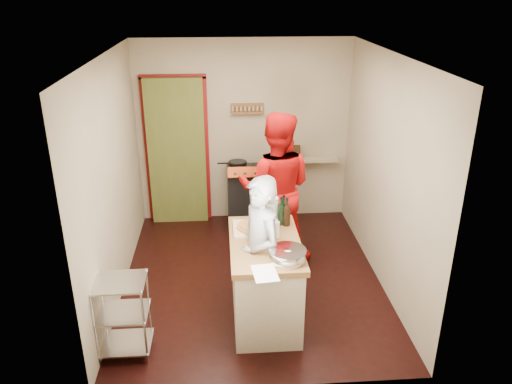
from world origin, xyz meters
The scene contains 10 objects.
floor centered at (0.00, 0.00, 0.00)m, with size 3.50×3.50×0.00m, color black.
back_wall centered at (-0.64, 1.78, 1.13)m, with size 3.00×0.44×2.60m.
left_wall centered at (-1.50, 0.00, 1.30)m, with size 0.04×3.50×2.60m, color tan.
right_wall centered at (1.50, 0.00, 1.30)m, with size 0.04×3.50×2.60m, color tan.
ceiling centered at (0.00, 0.00, 2.61)m, with size 3.00×3.50×0.02m, color white.
stove centered at (0.05, 1.42, 0.45)m, with size 0.60×0.63×1.00m.
wire_shelving centered at (-1.28, -1.20, 0.44)m, with size 0.48×0.40×0.80m.
island centered at (0.09, -0.75, 0.47)m, with size 0.70×1.34×1.21m.
person_stripe centered at (0.02, -0.83, 0.80)m, with size 0.59×0.38×1.61m, color #A2A2A7.
person_red centered at (0.32, 0.46, 0.95)m, with size 0.93×0.72×1.91m, color red.
Camera 1 is at (-0.33, -5.09, 3.27)m, focal length 35.00 mm.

